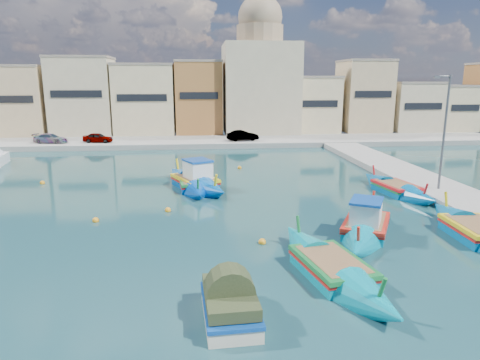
# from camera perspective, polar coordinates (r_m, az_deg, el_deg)

# --- Properties ---
(ground) EXTENTS (160.00, 160.00, 0.00)m
(ground) POSITION_cam_1_polar(r_m,az_deg,el_deg) (22.03, -8.97, -7.29)
(ground) COLOR #164443
(ground) RESTS_ON ground
(north_quay) EXTENTS (80.00, 8.00, 0.60)m
(north_quay) POSITION_cam_1_polar(r_m,az_deg,el_deg) (53.16, -7.01, 5.04)
(north_quay) COLOR gray
(north_quay) RESTS_ON ground
(north_townhouses) EXTENTS (83.20, 7.87, 10.19)m
(north_townhouses) POSITION_cam_1_polar(r_m,az_deg,el_deg) (60.28, -0.51, 10.56)
(north_townhouses) COLOR beige
(north_townhouses) RESTS_ON ground
(church_block) EXTENTS (10.00, 10.00, 19.10)m
(church_block) POSITION_cam_1_polar(r_m,az_deg,el_deg) (61.24, 2.62, 13.78)
(church_block) COLOR #BFB18E
(church_block) RESTS_ON ground
(quay_street_lamp) EXTENTS (1.18, 0.16, 8.00)m
(quay_street_lamp) POSITION_cam_1_polar(r_m,az_deg,el_deg) (31.24, 25.50, 5.79)
(quay_street_lamp) COLOR #595B60
(quay_street_lamp) RESTS_ON ground
(parked_cars) EXTENTS (26.34, 2.11, 1.23)m
(parked_cars) POSITION_cam_1_polar(r_m,az_deg,el_deg) (52.14, -14.21, 5.56)
(parked_cars) COLOR #4C1919
(parked_cars) RESTS_ON north_quay
(luzzu_turquoise_cabin) EXTENTS (6.03, 9.00, 2.93)m
(luzzu_turquoise_cabin) POSITION_cam_1_polar(r_m,az_deg,el_deg) (22.86, 16.44, -5.98)
(luzzu_turquoise_cabin) COLOR #0084A0
(luzzu_turquoise_cabin) RESTS_ON ground
(luzzu_blue_cabin) EXTENTS (5.94, 9.34, 3.28)m
(luzzu_blue_cabin) POSITION_cam_1_polar(r_m,az_deg,el_deg) (31.42, -5.98, -0.28)
(luzzu_blue_cabin) COLOR #004FA5
(luzzu_blue_cabin) RESTS_ON ground
(luzzu_cyan_mid) EXTENTS (3.21, 8.57, 2.47)m
(luzzu_cyan_mid) POSITION_cam_1_polar(r_m,az_deg,el_deg) (31.57, 20.13, -1.21)
(luzzu_cyan_mid) COLOR #005D9A
(luzzu_cyan_mid) RESTS_ON ground
(luzzu_green) EXTENTS (2.73, 7.86, 2.43)m
(luzzu_green) POSITION_cam_1_polar(r_m,az_deg,el_deg) (30.95, -6.11, -0.75)
(luzzu_green) COLOR #003EA0
(luzzu_green) RESTS_ON ground
(luzzu_blue_south) EXTENTS (3.81, 9.37, 2.64)m
(luzzu_blue_south) POSITION_cam_1_polar(r_m,az_deg,el_deg) (17.76, 12.13, -11.60)
(luzzu_blue_south) COLOR #0090A4
(luzzu_blue_south) RESTS_ON ground
(luzzu_cyan_south) EXTENTS (2.59, 8.81, 2.71)m
(luzzu_cyan_south) POSITION_cam_1_polar(r_m,az_deg,el_deg) (24.25, 29.05, -6.20)
(luzzu_cyan_south) COLOR #00649F
(luzzu_cyan_south) RESTS_ON ground
(tender_near) EXTENTS (1.90, 3.27, 1.57)m
(tender_near) POSITION_cam_1_polar(r_m,az_deg,el_deg) (14.48, -1.35, -16.37)
(tender_near) COLOR beige
(tender_near) RESTS_ON ground
(mooring_buoys) EXTENTS (25.10, 18.39, 0.36)m
(mooring_buoys) POSITION_cam_1_polar(r_m,az_deg,el_deg) (27.21, -5.43, -3.06)
(mooring_buoys) COLOR #FF9F1A
(mooring_buoys) RESTS_ON ground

